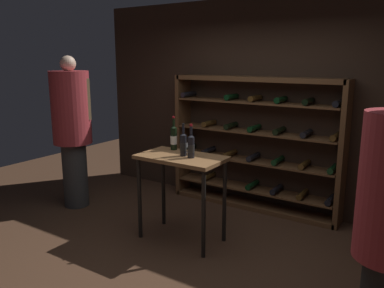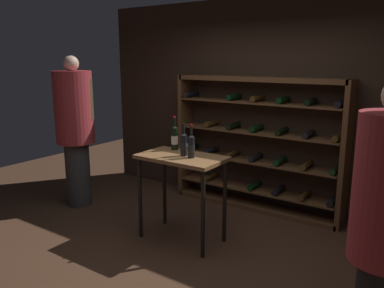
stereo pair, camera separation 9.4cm
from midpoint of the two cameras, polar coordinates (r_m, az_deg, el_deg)
name	(u,v)px [view 2 (the right image)]	position (r m, az deg, el deg)	size (l,w,h in m)	color
ground_plane	(189,260)	(4.15, 0.21, -16.60)	(9.80, 9.80, 0.00)	#472D1E
back_wall	(270,105)	(5.34, 11.84, 5.57)	(5.40, 0.10, 2.80)	#332319
wine_rack	(257,145)	(5.26, 10.03, -0.11)	(2.35, 0.32, 1.78)	brown
tasting_table	(182,169)	(4.28, -0.89, -3.64)	(0.95, 0.54, 0.97)	brown
person_bystander_red_print	(75,125)	(5.49, -16.26, 2.69)	(0.51, 0.51, 2.05)	#323232
wine_bottle_black_capsule	(184,144)	(4.21, -0.60, -0.03)	(0.07, 0.07, 0.36)	black
wine_bottle_red_label	(191,146)	(4.13, 0.53, -0.28)	(0.08, 0.08, 0.36)	black
wine_bottle_green_slim	(175,138)	(4.50, -1.96, 0.95)	(0.08, 0.08, 0.39)	black
wine_glass_stemmed_right	(189,145)	(4.38, 0.13, -0.09)	(0.08, 0.08, 0.13)	silver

